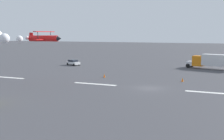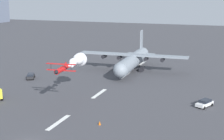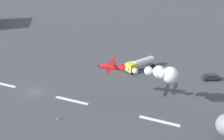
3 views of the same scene
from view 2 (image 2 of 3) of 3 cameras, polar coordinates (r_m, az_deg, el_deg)
name	(u,v)px [view 2 (image 2 of 3)]	position (r m, az deg, el deg)	size (l,w,h in m)	color
runway_stripe_5	(58,122)	(63.98, -8.91, -8.61)	(8.00, 0.90, 0.01)	white
runway_stripe_6	(99,94)	(80.66, -2.17, -3.95)	(8.00, 0.90, 0.01)	white
runway_stripe_7	(125,75)	(98.42, 2.16, -0.90)	(8.00, 0.90, 0.01)	white
runway_stripe_8	(143,63)	(116.76, 5.15, 1.22)	(8.00, 0.90, 0.01)	white
cargo_transport_plane	(132,61)	(101.94, 3.34, 1.51)	(29.25, 32.86, 11.25)	gray
stunt_biplane_red	(77,61)	(78.74, -5.79, 1.56)	(16.80, 6.25, 3.33)	red
followme_car_yellow	(205,103)	(73.87, 15.16, -5.31)	(4.62, 3.47, 1.52)	white
airport_staff_sedan	(31,76)	(96.87, -13.37, -0.97)	(4.57, 3.50, 1.52)	#262628
traffic_cone_far	(100,123)	(62.03, -2.08, -8.78)	(0.44, 0.44, 0.75)	orange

